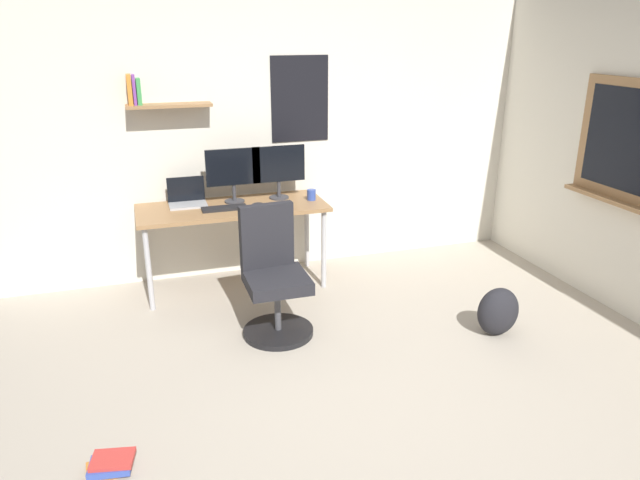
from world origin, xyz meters
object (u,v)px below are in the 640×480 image
at_px(laptop, 187,199).
at_px(monitor_primary, 233,171).
at_px(book_stack_on_floor, 110,465).
at_px(keyboard, 224,208).
at_px(coffee_mug, 311,195).
at_px(backpack, 498,312).
at_px(monitor_secondary, 279,168).
at_px(desk, 233,214).
at_px(office_chair, 274,280).
at_px(computer_mouse, 258,204).

distance_m(laptop, monitor_primary, 0.45).
bearing_deg(book_stack_on_floor, keyboard, 64.88).
relative_size(keyboard, book_stack_on_floor, 1.44).
bearing_deg(monitor_primary, coffee_mug, -11.49).
xyz_separation_m(laptop, monitor_primary, (0.39, -0.05, 0.22)).
bearing_deg(backpack, laptop, 141.77).
bearing_deg(monitor_secondary, laptop, 176.49).
distance_m(monitor_primary, keyboard, 0.34).
bearing_deg(coffee_mug, monitor_secondary, 152.62).
xyz_separation_m(desk, office_chair, (0.13, -0.90, -0.25)).
relative_size(monitor_secondary, backpack, 1.26).
xyz_separation_m(office_chair, coffee_mug, (0.55, 0.87, 0.37)).
xyz_separation_m(monitor_primary, computer_mouse, (0.16, -0.18, -0.25)).
bearing_deg(monitor_secondary, office_chair, -106.62).
bearing_deg(desk, monitor_primary, 68.97).
bearing_deg(coffee_mug, keyboard, -176.26).
bearing_deg(keyboard, office_chair, -75.35).
xyz_separation_m(monitor_primary, backpack, (1.64, -1.55, -0.82)).
bearing_deg(backpack, desk, 139.17).
bearing_deg(desk, monitor_secondary, 13.30).
bearing_deg(office_chair, keyboard, 104.65).
bearing_deg(laptop, book_stack_on_floor, -106.62).
relative_size(desk, laptop, 5.07).
relative_size(laptop, coffee_mug, 3.37).
bearing_deg(office_chair, backpack, -19.80).
bearing_deg(office_chair, monitor_secondary, 73.38).
distance_m(coffee_mug, backpack, 1.83).
bearing_deg(backpack, book_stack_on_floor, -166.58).
distance_m(office_chair, monitor_primary, 1.17).
distance_m(laptop, keyboard, 0.36).
distance_m(monitor_primary, monitor_secondary, 0.39).
bearing_deg(computer_mouse, book_stack_on_floor, -121.29).
xyz_separation_m(desk, monitor_secondary, (0.43, 0.10, 0.34)).
relative_size(backpack, book_stack_on_floor, 1.44).
xyz_separation_m(desk, backpack, (1.68, -1.45, -0.48)).
bearing_deg(office_chair, monitor_primary, 95.46).
height_order(coffee_mug, backpack, coffee_mug).
distance_m(computer_mouse, book_stack_on_floor, 2.46).
height_order(office_chair, keyboard, office_chair).
distance_m(office_chair, coffee_mug, 1.09).
relative_size(computer_mouse, coffee_mug, 1.13).
height_order(laptop, monitor_primary, monitor_primary).
bearing_deg(office_chair, computer_mouse, 85.34).
distance_m(keyboard, computer_mouse, 0.28).
distance_m(desk, monitor_secondary, 0.56).
distance_m(desk, backpack, 2.27).
xyz_separation_m(office_chair, monitor_primary, (-0.10, 1.00, 0.59)).
distance_m(monitor_secondary, keyboard, 0.60).
height_order(desk, office_chair, office_chair).
height_order(desk, backpack, desk).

